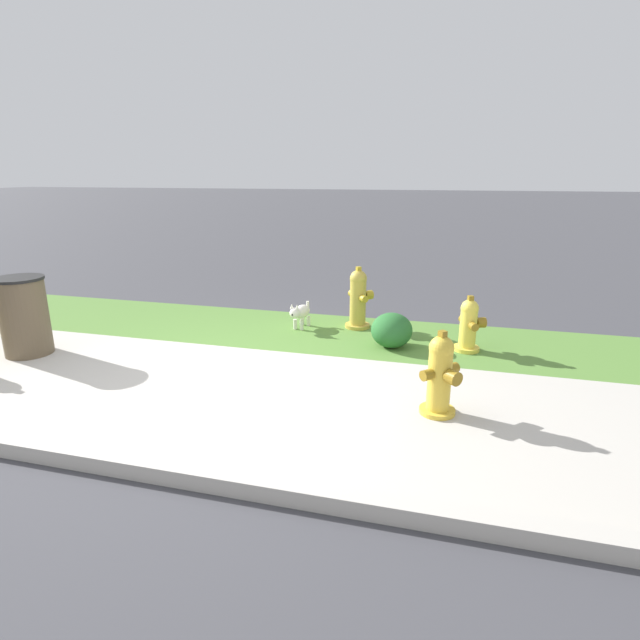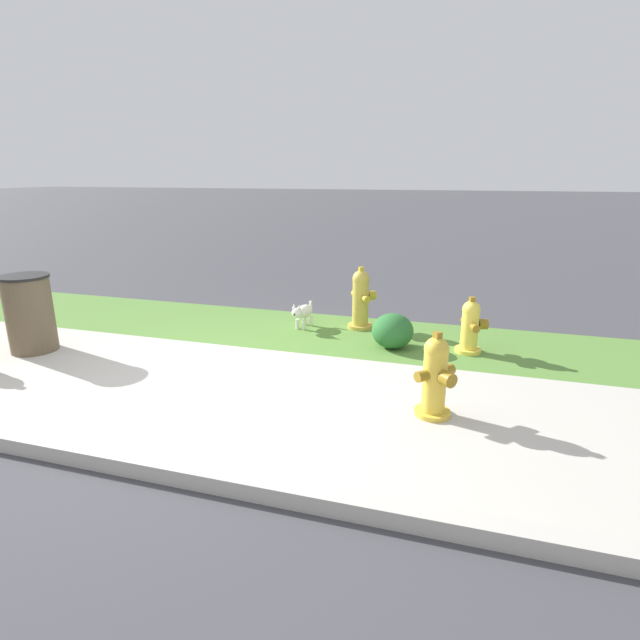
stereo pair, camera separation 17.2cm
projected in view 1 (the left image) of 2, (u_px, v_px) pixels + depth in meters
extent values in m
plane|color=#424247|center=(210.00, 394.00, 4.62)|extent=(120.00, 120.00, 0.00)
cube|color=#BCB7AD|center=(210.00, 393.00, 4.61)|extent=(18.00, 2.43, 0.01)
cube|color=#568438|center=(282.00, 329.00, 6.51)|extent=(18.00, 1.65, 0.01)
cube|color=#BCB7AD|center=(122.00, 464.00, 3.40)|extent=(18.00, 0.16, 0.12)
cylinder|color=yellow|center=(466.00, 349.00, 5.73)|extent=(0.29, 0.29, 0.05)
cylinder|color=yellow|center=(468.00, 328.00, 5.66)|extent=(0.19, 0.19, 0.45)
sphere|color=yellow|center=(470.00, 308.00, 5.60)|extent=(0.20, 0.20, 0.20)
cube|color=olive|center=(471.00, 298.00, 5.56)|extent=(0.07, 0.07, 0.06)
cylinder|color=olive|center=(464.00, 320.00, 5.78)|extent=(0.12, 0.12, 0.09)
cylinder|color=olive|center=(474.00, 327.00, 5.51)|extent=(0.12, 0.12, 0.09)
cylinder|color=olive|center=(481.00, 323.00, 5.66)|extent=(0.14, 0.15, 0.12)
cylinder|color=gold|center=(437.00, 411.00, 4.22)|extent=(0.30, 0.30, 0.05)
cylinder|color=gold|center=(439.00, 379.00, 4.14)|extent=(0.20, 0.20, 0.54)
sphere|color=gold|center=(442.00, 348.00, 4.06)|extent=(0.20, 0.20, 0.20)
cube|color=olive|center=(443.00, 334.00, 4.03)|extent=(0.08, 0.08, 0.06)
cylinder|color=olive|center=(452.00, 368.00, 4.19)|extent=(0.13, 0.13, 0.09)
cylinder|color=olive|center=(427.00, 375.00, 4.05)|extent=(0.13, 0.13, 0.09)
cylinder|color=olive|center=(453.00, 378.00, 4.00)|extent=(0.16, 0.16, 0.12)
cylinder|color=gold|center=(357.00, 326.00, 6.59)|extent=(0.33, 0.33, 0.05)
cylinder|color=gold|center=(358.00, 302.00, 6.50)|extent=(0.21, 0.21, 0.61)
sphere|color=gold|center=(358.00, 279.00, 6.41)|extent=(0.22, 0.22, 0.22)
cube|color=#B29323|center=(359.00, 269.00, 6.38)|extent=(0.08, 0.08, 0.06)
cylinder|color=#B29323|center=(353.00, 294.00, 6.61)|extent=(0.13, 0.13, 0.09)
cylinder|color=#B29323|center=(364.00, 299.00, 6.35)|extent=(0.13, 0.13, 0.09)
cylinder|color=#B29323|center=(368.00, 295.00, 6.54)|extent=(0.15, 0.16, 0.12)
ellipsoid|color=silver|center=(302.00, 312.00, 6.53)|extent=(0.22, 0.35, 0.17)
sphere|color=silver|center=(295.00, 313.00, 6.35)|extent=(0.14, 0.14, 0.14)
sphere|color=black|center=(292.00, 315.00, 6.29)|extent=(0.02, 0.02, 0.02)
cone|color=silver|center=(297.00, 307.00, 6.30)|extent=(0.06, 0.06, 0.06)
cone|color=silver|center=(292.00, 306.00, 6.33)|extent=(0.06, 0.06, 0.06)
cylinder|color=silver|center=(302.00, 325.00, 6.47)|extent=(0.05, 0.05, 0.14)
cylinder|color=silver|center=(295.00, 324.00, 6.50)|extent=(0.05, 0.05, 0.14)
cylinder|color=silver|center=(309.00, 321.00, 6.65)|extent=(0.05, 0.05, 0.14)
cylinder|color=silver|center=(302.00, 320.00, 6.68)|extent=(0.05, 0.05, 0.14)
cylinder|color=silver|center=(308.00, 305.00, 6.67)|extent=(0.04, 0.04, 0.09)
cylinder|color=brown|center=(24.00, 318.00, 5.51)|extent=(0.50, 0.50, 0.85)
cylinder|color=black|center=(18.00, 279.00, 5.38)|extent=(0.52, 0.52, 0.03)
ellipsoid|color=#28662D|center=(392.00, 330.00, 5.80)|extent=(0.48, 0.48, 0.41)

